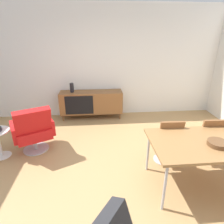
{
  "coord_description": "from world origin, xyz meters",
  "views": [
    {
      "loc": [
        -0.1,
        -2.45,
        2.11
      ],
      "look_at": [
        0.18,
        0.63,
        0.83
      ],
      "focal_mm": 30.59,
      "sensor_mm": 36.0,
      "label": 1
    }
  ],
  "objects_px": {
    "vase_cobalt": "(72,88)",
    "dining_chair_back_right": "(207,137)",
    "sideboard": "(91,102)",
    "lounge_chair_red": "(33,129)",
    "wooden_bowl_on_table": "(218,143)",
    "dining_chair_back_left": "(167,139)",
    "dining_table": "(208,144)"
  },
  "relations": [
    {
      "from": "vase_cobalt",
      "to": "dining_chair_back_right",
      "type": "distance_m",
      "value": 3.24
    },
    {
      "from": "sideboard",
      "to": "lounge_chair_red",
      "type": "distance_m",
      "value": 1.83
    },
    {
      "from": "wooden_bowl_on_table",
      "to": "dining_chair_back_left",
      "type": "height_order",
      "value": "dining_chair_back_left"
    },
    {
      "from": "sideboard",
      "to": "vase_cobalt",
      "type": "distance_m",
      "value": 0.62
    },
    {
      "from": "dining_table",
      "to": "lounge_chair_red",
      "type": "height_order",
      "value": "lounge_chair_red"
    },
    {
      "from": "vase_cobalt",
      "to": "dining_chair_back_right",
      "type": "bearing_deg",
      "value": -39.77
    },
    {
      "from": "sideboard",
      "to": "vase_cobalt",
      "type": "bearing_deg",
      "value": 179.77
    },
    {
      "from": "dining_table",
      "to": "dining_chair_back_left",
      "type": "relative_size",
      "value": 1.87
    },
    {
      "from": "dining_chair_back_right",
      "to": "dining_table",
      "type": "bearing_deg",
      "value": -121.83
    },
    {
      "from": "sideboard",
      "to": "dining_chair_back_right",
      "type": "distance_m",
      "value": 2.87
    },
    {
      "from": "sideboard",
      "to": "dining_table",
      "type": "distance_m",
      "value": 3.1
    },
    {
      "from": "wooden_bowl_on_table",
      "to": "dining_chair_back_left",
      "type": "relative_size",
      "value": 0.3
    },
    {
      "from": "dining_chair_back_left",
      "to": "wooden_bowl_on_table",
      "type": "bearing_deg",
      "value": -59.08
    },
    {
      "from": "vase_cobalt",
      "to": "dining_chair_back_left",
      "type": "bearing_deg",
      "value": -49.25
    },
    {
      "from": "wooden_bowl_on_table",
      "to": "dining_chair_back_left",
      "type": "bearing_deg",
      "value": 120.92
    },
    {
      "from": "dining_chair_back_right",
      "to": "lounge_chair_red",
      "type": "height_order",
      "value": "lounge_chair_red"
    },
    {
      "from": "dining_table",
      "to": "wooden_bowl_on_table",
      "type": "bearing_deg",
      "value": -66.04
    },
    {
      "from": "dining_table",
      "to": "dining_chair_back_right",
      "type": "bearing_deg",
      "value": 58.17
    },
    {
      "from": "vase_cobalt",
      "to": "dining_table",
      "type": "xyz_separation_m",
      "value": [
        2.12,
        -2.62,
        -0.14
      ]
    },
    {
      "from": "wooden_bowl_on_table",
      "to": "dining_chair_back_left",
      "type": "distance_m",
      "value": 0.84
    },
    {
      "from": "vase_cobalt",
      "to": "wooden_bowl_on_table",
      "type": "relative_size",
      "value": 0.9
    },
    {
      "from": "vase_cobalt",
      "to": "dining_chair_back_left",
      "type": "height_order",
      "value": "vase_cobalt"
    },
    {
      "from": "dining_table",
      "to": "lounge_chair_red",
      "type": "relative_size",
      "value": 1.69
    },
    {
      "from": "wooden_bowl_on_table",
      "to": "dining_chair_back_right",
      "type": "height_order",
      "value": "dining_chair_back_right"
    },
    {
      "from": "sideboard",
      "to": "vase_cobalt",
      "type": "xyz_separation_m",
      "value": [
        -0.47,
        0.0,
        0.4
      ]
    },
    {
      "from": "dining_chair_back_right",
      "to": "lounge_chair_red",
      "type": "xyz_separation_m",
      "value": [
        -3.05,
        0.55,
        -0.0
      ]
    },
    {
      "from": "wooden_bowl_on_table",
      "to": "dining_chair_back_right",
      "type": "distance_m",
      "value": 0.79
    },
    {
      "from": "sideboard",
      "to": "vase_cobalt",
      "type": "height_order",
      "value": "vase_cobalt"
    },
    {
      "from": "dining_table",
      "to": "wooden_bowl_on_table",
      "type": "height_order",
      "value": "wooden_bowl_on_table"
    },
    {
      "from": "sideboard",
      "to": "dining_table",
      "type": "bearing_deg",
      "value": -57.7
    },
    {
      "from": "dining_table",
      "to": "vase_cobalt",
      "type": "bearing_deg",
      "value": 129.08
    },
    {
      "from": "sideboard",
      "to": "wooden_bowl_on_table",
      "type": "bearing_deg",
      "value": -58.01
    }
  ]
}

